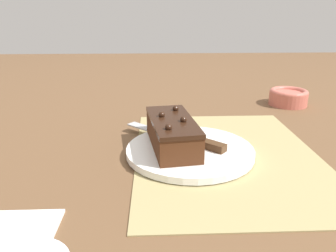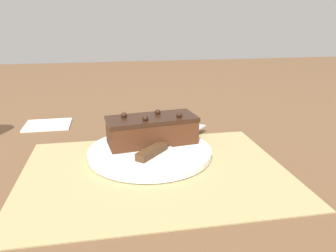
{
  "view_description": "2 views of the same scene",
  "coord_description": "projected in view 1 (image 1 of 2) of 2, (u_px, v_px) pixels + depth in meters",
  "views": [
    {
      "loc": [
        0.56,
        -0.13,
        0.26
      ],
      "look_at": [
        -0.04,
        -0.11,
        0.05
      ],
      "focal_mm": 35.0,
      "sensor_mm": 36.0,
      "label": 1
    },
    {
      "loc": [
        0.07,
        0.51,
        0.26
      ],
      "look_at": [
        -0.03,
        -0.06,
        0.06
      ],
      "focal_mm": 35.0,
      "sensor_mm": 36.0,
      "label": 2
    }
  ],
  "objects": [
    {
      "name": "small_bowl",
      "position": [
        288.0,
        97.0,
        0.93
      ],
      "size": [
        0.11,
        0.11,
        0.05
      ],
      "color": "#C66656",
      "rests_on": "ground_plane"
    },
    {
      "name": "serving_knife",
      "position": [
        189.0,
        140.0,
        0.63
      ],
      "size": [
        0.18,
        0.19,
        0.01
      ],
      "rotation": [
        0.0,
        0.0,
        2.39
      ],
      "color": "#472D19",
      "rests_on": "cake_plate"
    },
    {
      "name": "folded_napkin",
      "position": [
        15.0,
        236.0,
        0.39
      ],
      "size": [
        0.11,
        0.09,
        0.01
      ],
      "primitive_type": "cube",
      "color": "white",
      "rests_on": "ground_plane"
    },
    {
      "name": "ground_plane",
      "position": [
        226.0,
        155.0,
        0.62
      ],
      "size": [
        3.0,
        3.0,
        0.0
      ],
      "primitive_type": "plane",
      "color": "brown"
    },
    {
      "name": "placemat_woven",
      "position": [
        226.0,
        154.0,
        0.62
      ],
      "size": [
        0.46,
        0.34,
        0.0
      ],
      "primitive_type": "cube",
      "color": "tan",
      "rests_on": "ground_plane"
    },
    {
      "name": "chocolate_cake",
      "position": [
        172.0,
        133.0,
        0.61
      ],
      "size": [
        0.19,
        0.1,
        0.06
      ],
      "rotation": [
        0.0,
        0.0,
        0.14
      ],
      "color": "#472614",
      "rests_on": "cake_plate"
    },
    {
      "name": "cake_plate",
      "position": [
        190.0,
        150.0,
        0.62
      ],
      "size": [
        0.24,
        0.24,
        0.01
      ],
      "color": "white",
      "rests_on": "placemat_woven"
    }
  ]
}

